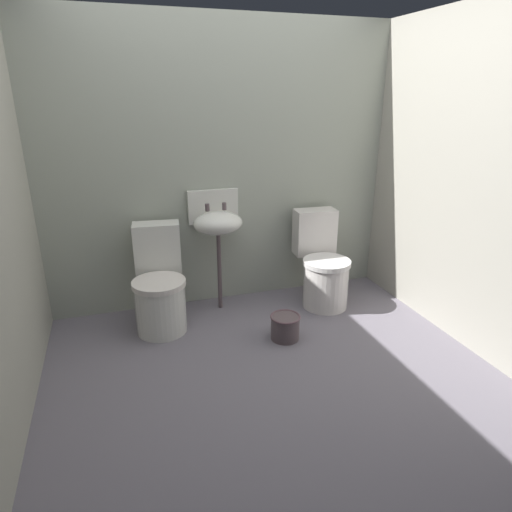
% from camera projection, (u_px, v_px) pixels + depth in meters
% --- Properties ---
extents(ground_plane, '(3.30, 2.74, 0.08)m').
position_uv_depth(ground_plane, '(269.00, 373.00, 2.99)').
color(ground_plane, slate).
extents(wall_back, '(3.30, 0.10, 2.30)m').
position_uv_depth(wall_back, '(221.00, 168.00, 3.67)').
color(wall_back, '#979D8F').
rests_on(wall_back, ground).
extents(wall_right, '(0.10, 2.54, 2.30)m').
position_uv_depth(wall_right, '(468.00, 181.00, 3.10)').
color(wall_right, '#9C988C').
rests_on(wall_right, ground).
extents(toilet_left, '(0.45, 0.63, 0.78)m').
position_uv_depth(toilet_left, '(160.00, 288.00, 3.42)').
color(toilet_left, silver).
rests_on(toilet_left, ground).
extents(toilet_right, '(0.42, 0.61, 0.78)m').
position_uv_depth(toilet_right, '(322.00, 267.00, 3.82)').
color(toilet_right, silver).
rests_on(toilet_right, ground).
extents(sink, '(0.42, 0.35, 0.99)m').
position_uv_depth(sink, '(217.00, 222.00, 3.59)').
color(sink, '#524448').
rests_on(sink, ground).
extents(bucket, '(0.23, 0.23, 0.19)m').
position_uv_depth(bucket, '(285.00, 327.00, 3.31)').
color(bucket, '#524448').
rests_on(bucket, ground).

